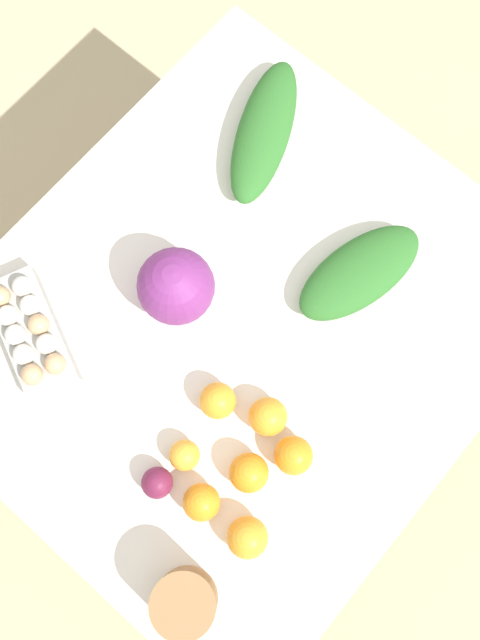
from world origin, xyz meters
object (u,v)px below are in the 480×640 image
(greens_bunch_kale, at_px, (264,131))
(orange_1, at_px, (218,401))
(cabbage_purple, at_px, (176,286))
(orange_0, at_px, (249,473))
(orange_3, at_px, (247,538))
(orange_2, at_px, (268,417))
(egg_carton, at_px, (31,333))
(orange_4, at_px, (201,502))
(orange_6, at_px, (294,455))
(greens_bunch_scallion, at_px, (360,273))
(orange_5, at_px, (184,455))
(paper_bag, at_px, (185,602))
(beet_root, at_px, (157,483))

(greens_bunch_kale, relative_size, orange_1, 4.79)
(orange_1, bearing_deg, cabbage_purple, -118.76)
(greens_bunch_kale, height_order, orange_0, orange_0)
(orange_0, bearing_deg, orange_3, 39.18)
(orange_2, bearing_deg, egg_carton, -68.79)
(egg_carton, xyz_separation_m, orange_0, (-0.08, 0.54, -0.00))
(orange_4, xyz_separation_m, orange_6, (-0.19, 0.08, 0.00))
(greens_bunch_scallion, bearing_deg, orange_3, 16.66)
(egg_carton, distance_m, orange_5, 0.41)
(greens_bunch_scallion, distance_m, orange_2, 0.37)
(egg_carton, xyz_separation_m, greens_bunch_kale, (-0.68, 0.07, -0.00))
(greens_bunch_kale, bearing_deg, orange_1, 31.33)
(greens_bunch_scallion, xyz_separation_m, orange_5, (0.54, -0.03, -0.01))
(cabbage_purple, relative_size, greens_bunch_scallion, 0.53)
(orange_2, bearing_deg, orange_1, -67.05)
(paper_bag, bearing_deg, orange_0, -166.29)
(orange_2, distance_m, orange_4, 0.22)
(orange_2, bearing_deg, beet_root, -18.86)
(orange_0, height_order, orange_6, same)
(paper_bag, bearing_deg, greens_bunch_scallion, -168.01)
(greens_bunch_kale, xyz_separation_m, orange_5, (0.66, 0.35, -0.01))
(beet_root, distance_m, orange_3, 0.21)
(beet_root, distance_m, orange_2, 0.26)
(greens_bunch_scallion, xyz_separation_m, orange_4, (0.58, 0.06, -0.00))
(egg_carton, height_order, orange_4, egg_carton)
(paper_bag, relative_size, orange_6, 1.55)
(greens_bunch_scallion, distance_m, greens_bunch_kale, 0.39)
(orange_6, bearing_deg, greens_bunch_kale, -135.15)
(greens_bunch_kale, bearing_deg, paper_bag, 31.59)
(egg_carton, xyz_separation_m, orange_3, (0.02, 0.61, -0.00))
(orange_1, relative_size, orange_6, 0.97)
(cabbage_purple, relative_size, orange_0, 2.04)
(greens_bunch_scallion, relative_size, orange_4, 4.09)
(orange_1, relative_size, orange_4, 1.02)
(cabbage_purple, bearing_deg, greens_bunch_scallion, 137.12)
(cabbage_purple, relative_size, orange_6, 2.06)
(greens_bunch_scallion, bearing_deg, orange_1, -7.01)
(orange_2, bearing_deg, orange_4, 2.42)
(orange_2, bearing_deg, cabbage_purple, -103.68)
(orange_5, bearing_deg, orange_0, 115.65)
(beet_root, bearing_deg, orange_5, 175.80)
(greens_bunch_scallion, distance_m, orange_1, 0.41)
(beet_root, bearing_deg, orange_2, 161.14)
(orange_2, height_order, orange_6, orange_2)
(greens_bunch_kale, height_order, orange_4, greens_bunch_kale)
(cabbage_purple, height_order, paper_bag, cabbage_purple)
(orange_0, bearing_deg, greens_bunch_scallion, -168.97)
(cabbage_purple, bearing_deg, orange_2, 76.32)
(paper_bag, distance_m, orange_1, 0.39)
(egg_carton, bearing_deg, greens_bunch_scallion, -104.69)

